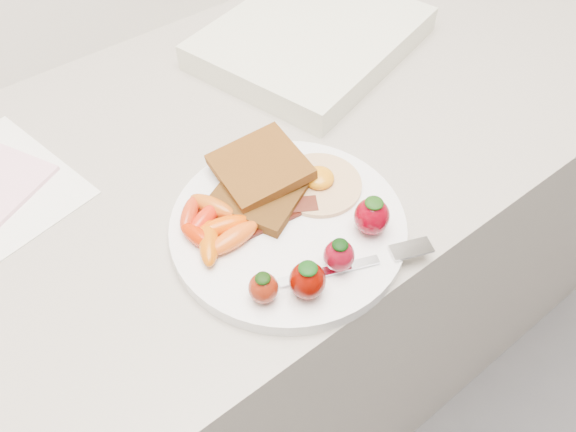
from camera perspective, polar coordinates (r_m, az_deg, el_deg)
counter at (r=1.10m, az=-6.35°, el=-11.19°), size 2.00×0.60×0.90m
plate at (r=0.64m, az=0.00°, el=-1.08°), size 0.27×0.27×0.02m
toast_lower at (r=0.66m, az=-2.85°, el=2.37°), size 0.13×0.13×0.01m
toast_upper at (r=0.67m, az=-2.86°, el=5.04°), size 0.11×0.11×0.02m
fried_egg at (r=0.67m, az=3.17°, el=3.42°), size 0.13×0.13×0.02m
bacon_strips at (r=0.64m, az=-1.61°, el=0.59°), size 0.11×0.07×0.01m
baby_carrots at (r=0.63m, az=-7.73°, el=-1.09°), size 0.08×0.11×0.02m
strawberries at (r=0.59m, az=4.28°, el=-3.79°), size 0.18×0.06×0.05m
fork at (r=0.61m, az=8.05°, el=-4.52°), size 0.17×0.08×0.00m
appliance at (r=0.91m, az=2.43°, el=17.63°), size 0.38×0.34×0.04m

